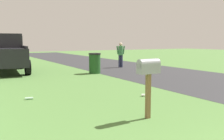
% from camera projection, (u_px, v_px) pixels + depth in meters
% --- Properties ---
extents(road_asphalt, '(60.00, 5.67, 0.01)m').
position_uv_depth(road_asphalt, '(217.00, 83.00, 10.08)').
color(road_asphalt, '#2D2D30').
rests_on(road_asphalt, ground).
extents(mailbox, '(0.23, 0.53, 1.31)m').
position_uv_depth(mailbox, '(148.00, 71.00, 5.35)').
color(mailbox, brown).
rests_on(mailbox, ground).
extents(pickup_truck, '(4.92, 2.37, 2.09)m').
position_uv_depth(pickup_truck, '(6.00, 52.00, 13.51)').
color(pickup_truck, black).
rests_on(pickup_truck, ground).
extents(trash_bin, '(0.63, 0.63, 1.07)m').
position_uv_depth(trash_bin, '(95.00, 63.00, 13.01)').
color(trash_bin, '#1E4C1E').
rests_on(trash_bin, ground).
extents(pedestrian, '(0.30, 0.52, 1.59)m').
position_uv_depth(pedestrian, '(121.00, 53.00, 15.93)').
color(pedestrian, '#2D3351').
rests_on(pedestrian, ground).
extents(litter_cup_far_scatter, '(0.12, 0.13, 0.08)m').
position_uv_depth(litter_cup_far_scatter, '(143.00, 95.00, 7.60)').
color(litter_cup_far_scatter, white).
rests_on(litter_cup_far_scatter, ground).
extents(litter_bottle_midfield_a, '(0.11, 0.23, 0.07)m').
position_uv_depth(litter_bottle_midfield_a, '(29.00, 98.00, 7.20)').
color(litter_bottle_midfield_a, '#B2D8BF').
rests_on(litter_bottle_midfield_a, ground).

